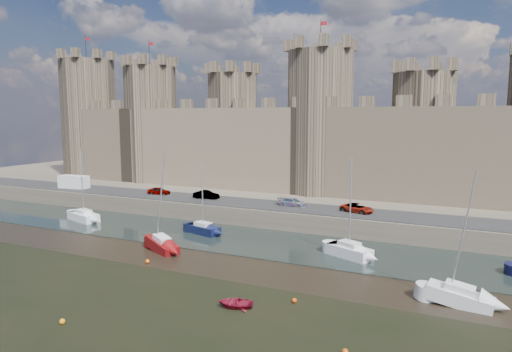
# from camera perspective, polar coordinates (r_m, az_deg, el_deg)

# --- Properties ---
(ground) EXTENTS (160.00, 160.00, 0.00)m
(ground) POSITION_cam_1_polar(r_m,az_deg,el_deg) (37.85, -18.56, -16.57)
(ground) COLOR black
(ground) RESTS_ON ground
(water_channel) EXTENTS (160.00, 12.00, 0.08)m
(water_channel) POSITION_cam_1_polar(r_m,az_deg,el_deg) (56.56, -1.53, -8.00)
(water_channel) COLOR black
(water_channel) RESTS_ON ground
(quay) EXTENTS (160.00, 60.00, 2.50)m
(quay) POSITION_cam_1_polar(r_m,az_deg,el_deg) (89.31, 8.75, -1.51)
(quay) COLOR #4C443A
(quay) RESTS_ON ground
(road) EXTENTS (160.00, 7.00, 0.10)m
(road) POSITION_cam_1_polar(r_m,az_deg,el_deg) (64.85, 2.38, -3.70)
(road) COLOR black
(road) RESTS_ON quay
(castle) EXTENTS (108.50, 11.00, 29.00)m
(castle) POSITION_cam_1_polar(r_m,az_deg,el_deg) (77.02, 5.97, 4.89)
(castle) COLOR #42382B
(castle) RESTS_ON quay
(car_0) EXTENTS (3.84, 2.06, 1.24)m
(car_0) POSITION_cam_1_polar(r_m,az_deg,el_deg) (75.31, -12.04, -1.84)
(car_0) COLOR gray
(car_0) RESTS_ON quay
(car_1) EXTENTS (4.09, 1.64, 1.32)m
(car_1) POSITION_cam_1_polar(r_m,az_deg,el_deg) (70.22, -6.23, -2.36)
(car_1) COLOR gray
(car_1) RESTS_ON quay
(car_2) EXTENTS (4.22, 1.99, 1.19)m
(car_2) POSITION_cam_1_polar(r_m,az_deg,el_deg) (64.53, 4.59, -3.28)
(car_2) COLOR gray
(car_2) RESTS_ON quay
(car_3) EXTENTS (4.79, 3.18, 1.22)m
(car_3) POSITION_cam_1_polar(r_m,az_deg,el_deg) (61.58, 12.52, -3.95)
(car_3) COLOR gray
(car_3) RESTS_ON quay
(van) EXTENTS (5.42, 2.59, 2.29)m
(van) POSITION_cam_1_polar(r_m,az_deg,el_deg) (85.98, -21.82, -0.71)
(van) COLOR silver
(van) RESTS_ON quay
(sailboat_0) EXTENTS (5.89, 3.66, 10.30)m
(sailboat_0) POSITION_cam_1_polar(r_m,az_deg,el_deg) (70.87, -20.74, -4.67)
(sailboat_0) COLOR silver
(sailboat_0) RESTS_ON ground
(sailboat_1) EXTENTS (5.06, 2.94, 9.53)m
(sailboat_1) POSITION_cam_1_polar(r_m,az_deg,el_deg) (59.62, -6.64, -6.51)
(sailboat_1) COLOR black
(sailboat_1) RESTS_ON ground
(sailboat_2) EXTENTS (5.37, 3.83, 10.81)m
(sailboat_2) POSITION_cam_1_polar(r_m,az_deg,el_deg) (50.69, 11.57, -9.06)
(sailboat_2) COLOR silver
(sailboat_2) RESTS_ON ground
(sailboat_4) EXTENTS (5.08, 3.66, 11.10)m
(sailboat_4) POSITION_cam_1_polar(r_m,az_deg,el_deg) (53.09, -11.67, -8.36)
(sailboat_4) COLOR #670B0D
(sailboat_4) RESTS_ON ground
(sailboat_5) EXTENTS (5.24, 2.49, 10.92)m
(sailboat_5) POSITION_cam_1_polar(r_m,az_deg,el_deg) (41.45, 24.10, -13.52)
(sailboat_5) COLOR silver
(sailboat_5) RESTS_ON ground
(dinghy_4) EXTENTS (3.34, 2.88, 0.58)m
(dinghy_4) POSITION_cam_1_polar(r_m,az_deg,el_deg) (37.78, -2.59, -15.73)
(dinghy_4) COLOR maroon
(dinghy_4) RESTS_ON ground
(buoy_1) EXTENTS (0.46, 0.46, 0.46)m
(buoy_1) POSITION_cam_1_polar(r_m,az_deg,el_deg) (49.31, -13.41, -10.35)
(buoy_1) COLOR #DC5309
(buoy_1) RESTS_ON ground
(buoy_2) EXTENTS (0.43, 0.43, 0.43)m
(buoy_2) POSITION_cam_1_polar(r_m,az_deg,el_deg) (37.92, -23.06, -16.39)
(buoy_2) COLOR orange
(buoy_2) RESTS_ON ground
(buoy_3) EXTENTS (0.42, 0.42, 0.42)m
(buoy_3) POSITION_cam_1_polar(r_m,az_deg,el_deg) (38.77, 4.81, -15.25)
(buoy_3) COLOR #D43E09
(buoy_3) RESTS_ON ground
(buoy_5) EXTENTS (0.41, 0.41, 0.41)m
(buoy_5) POSITION_cam_1_polar(r_m,az_deg,el_deg) (31.84, 11.07, -20.74)
(buoy_5) COLOR #D74909
(buoy_5) RESTS_ON ground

